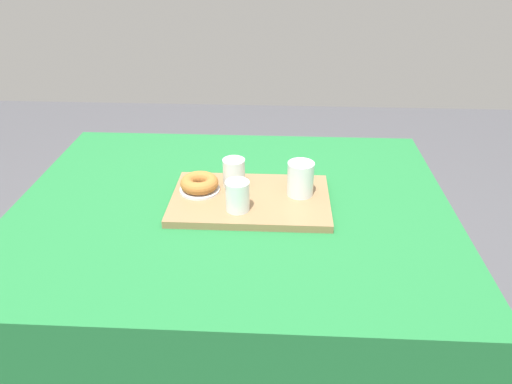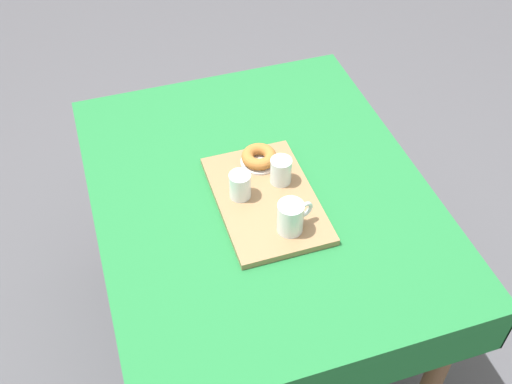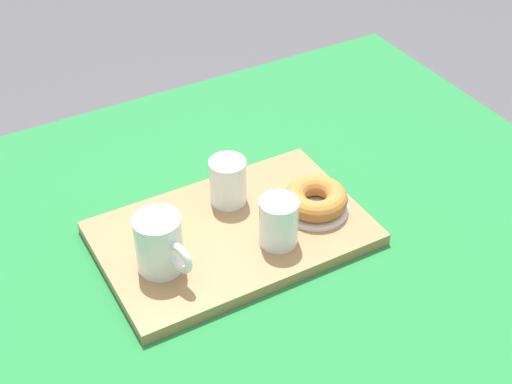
{
  "view_description": "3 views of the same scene",
  "coord_description": "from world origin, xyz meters",
  "px_view_note": "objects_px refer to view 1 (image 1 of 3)",
  "views": [
    {
      "loc": [
        -0.13,
        1.18,
        1.44
      ],
      "look_at": [
        -0.07,
        -0.01,
        0.78
      ],
      "focal_mm": 34.29,
      "sensor_mm": 36.0,
      "label": 1
    },
    {
      "loc": [
        -1.23,
        0.41,
        2.07
      ],
      "look_at": [
        -0.05,
        0.03,
        0.8
      ],
      "focal_mm": 43.4,
      "sensor_mm": 36.0,
      "label": 2
    },
    {
      "loc": [
        -0.46,
        -0.81,
        1.57
      ],
      "look_at": [
        0.01,
        0.03,
        0.81
      ],
      "focal_mm": 51.49,
      "sensor_mm": 36.0,
      "label": 3
    }
  ],
  "objects_px": {
    "sugar_donut_left": "(199,183)",
    "donut_plate_left": "(200,190)",
    "serving_tray": "(250,201)",
    "dining_table": "(233,231)",
    "water_glass_far": "(238,197)",
    "water_glass_near": "(234,174)",
    "tea_mug_left": "(300,179)"
  },
  "relations": [
    {
      "from": "sugar_donut_left",
      "to": "donut_plate_left",
      "type": "bearing_deg",
      "value": 0.0
    },
    {
      "from": "sugar_donut_left",
      "to": "dining_table",
      "type": "bearing_deg",
      "value": 164.36
    },
    {
      "from": "water_glass_far",
      "to": "serving_tray",
      "type": "bearing_deg",
      "value": -113.87
    },
    {
      "from": "sugar_donut_left",
      "to": "water_glass_near",
      "type": "bearing_deg",
      "value": -159.05
    },
    {
      "from": "dining_table",
      "to": "sugar_donut_left",
      "type": "height_order",
      "value": "sugar_donut_left"
    },
    {
      "from": "tea_mug_left",
      "to": "water_glass_near",
      "type": "distance_m",
      "value": 0.19
    },
    {
      "from": "water_glass_near",
      "to": "water_glass_far",
      "type": "xyz_separation_m",
      "value": [
        -0.02,
        0.13,
        -0.0
      ]
    },
    {
      "from": "donut_plate_left",
      "to": "sugar_donut_left",
      "type": "relative_size",
      "value": 1.06
    },
    {
      "from": "serving_tray",
      "to": "dining_table",
      "type": "bearing_deg",
      "value": -3.65
    },
    {
      "from": "dining_table",
      "to": "water_glass_near",
      "type": "height_order",
      "value": "water_glass_near"
    },
    {
      "from": "tea_mug_left",
      "to": "donut_plate_left",
      "type": "relative_size",
      "value": 0.97
    },
    {
      "from": "water_glass_near",
      "to": "dining_table",
      "type": "bearing_deg",
      "value": 88.87
    },
    {
      "from": "serving_tray",
      "to": "donut_plate_left",
      "type": "relative_size",
      "value": 3.85
    },
    {
      "from": "tea_mug_left",
      "to": "water_glass_far",
      "type": "bearing_deg",
      "value": 29.65
    },
    {
      "from": "serving_tray",
      "to": "sugar_donut_left",
      "type": "bearing_deg",
      "value": -11.56
    },
    {
      "from": "serving_tray",
      "to": "water_glass_near",
      "type": "distance_m",
      "value": 0.1
    },
    {
      "from": "donut_plate_left",
      "to": "sugar_donut_left",
      "type": "height_order",
      "value": "sugar_donut_left"
    },
    {
      "from": "dining_table",
      "to": "tea_mug_left",
      "type": "height_order",
      "value": "tea_mug_left"
    },
    {
      "from": "dining_table",
      "to": "sugar_donut_left",
      "type": "relative_size",
      "value": 11.29
    },
    {
      "from": "water_glass_near",
      "to": "sugar_donut_left",
      "type": "height_order",
      "value": "water_glass_near"
    },
    {
      "from": "dining_table",
      "to": "water_glass_near",
      "type": "relative_size",
      "value": 14.76
    },
    {
      "from": "dining_table",
      "to": "water_glass_far",
      "type": "height_order",
      "value": "water_glass_far"
    },
    {
      "from": "tea_mug_left",
      "to": "serving_tray",
      "type": "bearing_deg",
      "value": 11.81
    },
    {
      "from": "serving_tray",
      "to": "water_glass_near",
      "type": "xyz_separation_m",
      "value": [
        0.05,
        -0.07,
        0.05
      ]
    },
    {
      "from": "water_glass_far",
      "to": "donut_plate_left",
      "type": "relative_size",
      "value": 0.72
    },
    {
      "from": "dining_table",
      "to": "donut_plate_left",
      "type": "distance_m",
      "value": 0.16
    },
    {
      "from": "serving_tray",
      "to": "water_glass_far",
      "type": "distance_m",
      "value": 0.09
    },
    {
      "from": "dining_table",
      "to": "water_glass_near",
      "type": "xyz_separation_m",
      "value": [
        -0.0,
        -0.06,
        0.15
      ]
    },
    {
      "from": "dining_table",
      "to": "sugar_donut_left",
      "type": "xyz_separation_m",
      "value": [
        0.09,
        -0.03,
        0.14
      ]
    },
    {
      "from": "water_glass_far",
      "to": "donut_plate_left",
      "type": "height_order",
      "value": "water_glass_far"
    },
    {
      "from": "donut_plate_left",
      "to": "sugar_donut_left",
      "type": "distance_m",
      "value": 0.02
    },
    {
      "from": "serving_tray",
      "to": "donut_plate_left",
      "type": "height_order",
      "value": "donut_plate_left"
    }
  ]
}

